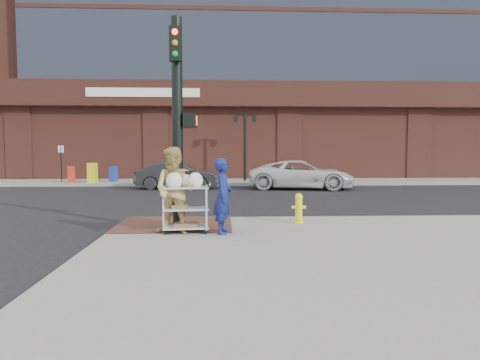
{
  "coord_description": "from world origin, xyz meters",
  "views": [
    {
      "loc": [
        0.55,
        -9.66,
        1.98
      ],
      "look_at": [
        1.02,
        0.83,
        1.25
      ],
      "focal_mm": 32.0,
      "sensor_mm": 36.0,
      "label": 1
    }
  ],
  "objects_px": {
    "traffic_signal_pole": "(178,115)",
    "woman_blue": "(223,196)",
    "lamp_post": "(245,140)",
    "sedan_dark": "(177,175)",
    "pedestrian_tan": "(175,191)",
    "fire_hydrant": "(299,208)",
    "utility_cart": "(186,205)",
    "minivan_white": "(302,175)"
  },
  "relations": [
    {
      "from": "minivan_white",
      "to": "fire_hydrant",
      "type": "xyz_separation_m",
      "value": [
        -2.16,
        -11.0,
        -0.2
      ]
    },
    {
      "from": "woman_blue",
      "to": "fire_hydrant",
      "type": "distance_m",
      "value": 2.33
    },
    {
      "from": "fire_hydrant",
      "to": "utility_cart",
      "type": "bearing_deg",
      "value": -157.79
    },
    {
      "from": "pedestrian_tan",
      "to": "minivan_white",
      "type": "distance_m",
      "value": 13.27
    },
    {
      "from": "lamp_post",
      "to": "sedan_dark",
      "type": "xyz_separation_m",
      "value": [
        -3.68,
        -3.66,
        -1.92
      ]
    },
    {
      "from": "lamp_post",
      "to": "pedestrian_tan",
      "type": "bearing_deg",
      "value": -98.57
    },
    {
      "from": "minivan_white",
      "to": "fire_hydrant",
      "type": "bearing_deg",
      "value": 178.9
    },
    {
      "from": "pedestrian_tan",
      "to": "fire_hydrant",
      "type": "distance_m",
      "value": 3.26
    },
    {
      "from": "minivan_white",
      "to": "utility_cart",
      "type": "xyz_separation_m",
      "value": [
        -4.9,
        -12.12,
        0.04
      ]
    },
    {
      "from": "lamp_post",
      "to": "sedan_dark",
      "type": "distance_m",
      "value": 5.54
    },
    {
      "from": "traffic_signal_pole",
      "to": "woman_blue",
      "type": "distance_m",
      "value": 2.41
    },
    {
      "from": "utility_cart",
      "to": "woman_blue",
      "type": "bearing_deg",
      "value": -10.3
    },
    {
      "from": "traffic_signal_pole",
      "to": "sedan_dark",
      "type": "relative_size",
      "value": 1.19
    },
    {
      "from": "traffic_signal_pole",
      "to": "utility_cart",
      "type": "height_order",
      "value": "traffic_signal_pole"
    },
    {
      "from": "pedestrian_tan",
      "to": "fire_hydrant",
      "type": "height_order",
      "value": "pedestrian_tan"
    },
    {
      "from": "lamp_post",
      "to": "traffic_signal_pole",
      "type": "bearing_deg",
      "value": -99.24
    },
    {
      "from": "lamp_post",
      "to": "fire_hydrant",
      "type": "distance_m",
      "value": 15.22
    },
    {
      "from": "woman_blue",
      "to": "lamp_post",
      "type": "bearing_deg",
      "value": 5.26
    },
    {
      "from": "sedan_dark",
      "to": "fire_hydrant",
      "type": "bearing_deg",
      "value": -159.43
    },
    {
      "from": "pedestrian_tan",
      "to": "fire_hydrant",
      "type": "bearing_deg",
      "value": 40.37
    },
    {
      "from": "woman_blue",
      "to": "utility_cart",
      "type": "bearing_deg",
      "value": 89.87
    },
    {
      "from": "woman_blue",
      "to": "minivan_white",
      "type": "distance_m",
      "value": 12.93
    },
    {
      "from": "lamp_post",
      "to": "minivan_white",
      "type": "height_order",
      "value": "lamp_post"
    },
    {
      "from": "lamp_post",
      "to": "utility_cart",
      "type": "height_order",
      "value": "lamp_post"
    },
    {
      "from": "lamp_post",
      "to": "sedan_dark",
      "type": "bearing_deg",
      "value": -135.19
    },
    {
      "from": "traffic_signal_pole",
      "to": "fire_hydrant",
      "type": "height_order",
      "value": "traffic_signal_pole"
    },
    {
      "from": "traffic_signal_pole",
      "to": "utility_cart",
      "type": "xyz_separation_m",
      "value": [
        0.24,
        -0.96,
        -2.05
      ]
    },
    {
      "from": "fire_hydrant",
      "to": "woman_blue",
      "type": "bearing_deg",
      "value": -146.37
    },
    {
      "from": "pedestrian_tan",
      "to": "lamp_post",
      "type": "bearing_deg",
      "value": 99.13
    },
    {
      "from": "lamp_post",
      "to": "traffic_signal_pole",
      "type": "height_order",
      "value": "traffic_signal_pole"
    },
    {
      "from": "traffic_signal_pole",
      "to": "fire_hydrant",
      "type": "relative_size",
      "value": 6.6
    },
    {
      "from": "sedan_dark",
      "to": "minivan_white",
      "type": "distance_m",
      "value": 6.36
    },
    {
      "from": "lamp_post",
      "to": "woman_blue",
      "type": "xyz_separation_m",
      "value": [
        -1.4,
        -16.34,
        -1.64
      ]
    },
    {
      "from": "lamp_post",
      "to": "fire_hydrant",
      "type": "height_order",
      "value": "lamp_post"
    },
    {
      "from": "traffic_signal_pole",
      "to": "utility_cart",
      "type": "distance_m",
      "value": 2.28
    },
    {
      "from": "minivan_white",
      "to": "fire_hydrant",
      "type": "relative_size",
      "value": 7.01
    },
    {
      "from": "traffic_signal_pole",
      "to": "pedestrian_tan",
      "type": "bearing_deg",
      "value": -89.01
    },
    {
      "from": "traffic_signal_pole",
      "to": "woman_blue",
      "type": "xyz_separation_m",
      "value": [
        1.07,
        -1.11,
        -1.85
      ]
    },
    {
      "from": "utility_cart",
      "to": "fire_hydrant",
      "type": "xyz_separation_m",
      "value": [
        2.74,
        1.12,
        -0.24
      ]
    },
    {
      "from": "traffic_signal_pole",
      "to": "woman_blue",
      "type": "bearing_deg",
      "value": -45.99
    },
    {
      "from": "lamp_post",
      "to": "minivan_white",
      "type": "relative_size",
      "value": 0.75
    },
    {
      "from": "traffic_signal_pole",
      "to": "pedestrian_tan",
      "type": "xyz_separation_m",
      "value": [
        0.02,
        -1.08,
        -1.73
      ]
    }
  ]
}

